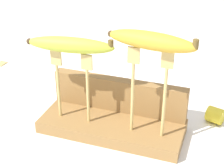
{
  "coord_description": "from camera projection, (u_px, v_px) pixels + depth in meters",
  "views": [
    {
      "loc": [
        0.24,
        -0.68,
        0.51
      ],
      "look_at": [
        0.0,
        0.0,
        0.13
      ],
      "focal_mm": 57.48,
      "sensor_mm": 36.0,
      "label": 1
    }
  ],
  "objects": [
    {
      "name": "ground_plane",
      "position": [
        112.0,
        131.0,
        0.87
      ],
      "size": [
        3.0,
        3.0,
        0.0
      ],
      "primitive_type": "plane",
      "color": "silver"
    },
    {
      "name": "wooden_board",
      "position": [
        112.0,
        126.0,
        0.86
      ],
      "size": [
        0.34,
        0.14,
        0.03
      ],
      "primitive_type": "cube",
      "color": "olive",
      "rests_on": "ground"
    },
    {
      "name": "board_backstop",
      "position": [
        119.0,
        95.0,
        0.88
      ],
      "size": [
        0.34,
        0.03,
        0.08
      ],
      "primitive_type": "cube",
      "color": "olive",
      "rests_on": "wooden_board"
    },
    {
      "name": "fork_stand_left",
      "position": [
        72.0,
        80.0,
        0.82
      ],
      "size": [
        0.1,
        0.01,
        0.17
      ],
      "color": "tan",
      "rests_on": "wooden_board"
    },
    {
      "name": "fork_stand_right",
      "position": [
        149.0,
        86.0,
        0.76
      ],
      "size": [
        0.1,
        0.01,
        0.2
      ],
      "color": "tan",
      "rests_on": "wooden_board"
    },
    {
      "name": "banana_raised_left",
      "position": [
        70.0,
        45.0,
        0.78
      ],
      "size": [
        0.2,
        0.06,
        0.04
      ],
      "color": "#B2C138",
      "rests_on": "fork_stand_left"
    },
    {
      "name": "banana_raised_right",
      "position": [
        151.0,
        41.0,
        0.71
      ],
      "size": [
        0.19,
        0.07,
        0.04
      ],
      "color": "gold",
      "rests_on": "fork_stand_right"
    },
    {
      "name": "banana_chunk_near",
      "position": [
        215.0,
        115.0,
        0.9
      ],
      "size": [
        0.05,
        0.05,
        0.04
      ],
      "color": "yellow",
      "rests_on": "ground"
    }
  ]
}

